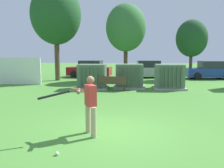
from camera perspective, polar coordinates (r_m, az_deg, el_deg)
ground_plane at (r=7.76m, az=-0.16°, el=-10.72°), size 96.00×96.00×0.00m
fence_panel at (r=20.05m, az=-22.68°, el=2.79°), size 4.80×0.12×2.00m
transformer_west at (r=16.38m, az=-4.60°, el=1.68°), size 2.10×1.70×1.62m
transformer_mid_west at (r=16.64m, az=4.07°, el=1.78°), size 2.10×1.70×1.62m
transformer_mid_east at (r=16.62m, az=13.14°, el=1.60°), size 2.10×1.70×1.62m
park_bench at (r=15.43m, az=0.01°, el=0.41°), size 1.84×0.69×0.92m
batter at (r=7.11m, az=-5.43°, el=-4.30°), size 1.52×1.02×1.74m
sports_ball at (r=6.14m, az=-12.66°, el=-15.47°), size 0.09×0.09×0.09m
tree_left at (r=21.83m, az=-12.89°, el=15.39°), size 4.21×4.21×8.04m
tree_center_left at (r=21.51m, az=3.23°, el=12.88°), size 3.41×3.41×6.52m
tree_center_right at (r=23.18m, az=18.01°, el=10.02°), size 2.76×2.76×5.27m
parked_car_leftmost at (r=24.02m, az=-5.17°, el=3.41°), size 4.36×2.25×1.62m
parked_car_left_of_center at (r=23.91m, az=8.19°, el=3.34°), size 4.30×2.12×1.62m
parked_car_right_of_center at (r=24.06m, az=21.79°, el=2.92°), size 4.24×2.00×1.62m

